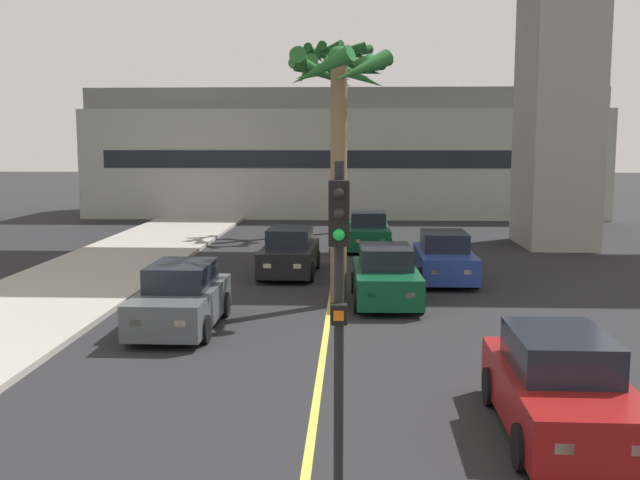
# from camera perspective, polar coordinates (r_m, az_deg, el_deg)

# --- Properties ---
(lane_stripe_center) EXTENTS (0.14, 56.00, 0.01)m
(lane_stripe_center) POSITION_cam_1_polar(r_m,az_deg,el_deg) (24.23, 1.05, -3.03)
(lane_stripe_center) COLOR #DBCC4C
(lane_stripe_center) RESTS_ON ground
(pier_building_backdrop) EXTENTS (30.20, 8.04, 7.47)m
(pier_building_backdrop) POSITION_cam_1_polar(r_m,az_deg,el_deg) (46.31, 1.79, 6.55)
(pier_building_backdrop) COLOR #ADB2A8
(pier_building_backdrop) RESTS_ON ground
(car_queue_front) EXTENTS (1.86, 4.11, 1.56)m
(car_queue_front) POSITION_cam_1_polar(r_m,az_deg,el_deg) (18.15, -10.52, -4.42)
(car_queue_front) COLOR #4C5156
(car_queue_front) RESTS_ON ground
(car_queue_second) EXTENTS (1.92, 4.14, 1.56)m
(car_queue_second) POSITION_cam_1_polar(r_m,az_deg,el_deg) (25.08, -2.33, -1.01)
(car_queue_second) COLOR black
(car_queue_second) RESTS_ON ground
(car_queue_third) EXTENTS (1.86, 4.11, 1.56)m
(car_queue_third) POSITION_cam_1_polar(r_m,az_deg,el_deg) (24.32, 9.42, -1.38)
(car_queue_third) COLOR navy
(car_queue_third) RESTS_ON ground
(car_queue_fourth) EXTENTS (1.92, 4.14, 1.56)m
(car_queue_fourth) POSITION_cam_1_polar(r_m,az_deg,el_deg) (20.81, 5.01, -2.80)
(car_queue_fourth) COLOR #0C4728
(car_queue_fourth) RESTS_ON ground
(car_queue_fifth) EXTENTS (1.88, 4.12, 1.56)m
(car_queue_fifth) POSITION_cam_1_polar(r_m,az_deg,el_deg) (12.11, 17.75, -10.69)
(car_queue_fifth) COLOR maroon
(car_queue_fifth) RESTS_ON ground
(car_queue_sixth) EXTENTS (1.85, 4.11, 1.56)m
(car_queue_sixth) POSITION_cam_1_polar(r_m,az_deg,el_deg) (30.94, 3.67, 0.59)
(car_queue_sixth) COLOR #0C4728
(car_queue_sixth) RESTS_ON ground
(traffic_light_median_near) EXTENTS (0.24, 0.37, 4.20)m
(traffic_light_median_near) POSITION_cam_1_polar(r_m,az_deg,el_deg) (8.89, 1.45, -3.61)
(traffic_light_median_near) COLOR black
(traffic_light_median_near) RESTS_ON ground
(palm_tree_near_median) EXTENTS (2.85, 2.96, 6.91)m
(palm_tree_near_median) POSITION_cam_1_polar(r_m,az_deg,el_deg) (20.18, 1.47, 9.84)
(palm_tree_near_median) COLOR brown
(palm_tree_near_median) RESTS_ON ground
(palm_tree_mid_median) EXTENTS (3.43, 3.47, 9.10)m
(palm_tree_mid_median) POSITION_cam_1_polar(r_m,az_deg,el_deg) (36.52, 1.31, 12.05)
(palm_tree_mid_median) COLOR brown
(palm_tree_mid_median) RESTS_ON ground
(palm_tree_far_median) EXTENTS (3.41, 3.41, 7.41)m
(palm_tree_far_median) POSITION_cam_1_polar(r_m,az_deg,el_deg) (26.50, 1.30, 11.43)
(palm_tree_far_median) COLOR brown
(palm_tree_far_median) RESTS_ON ground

